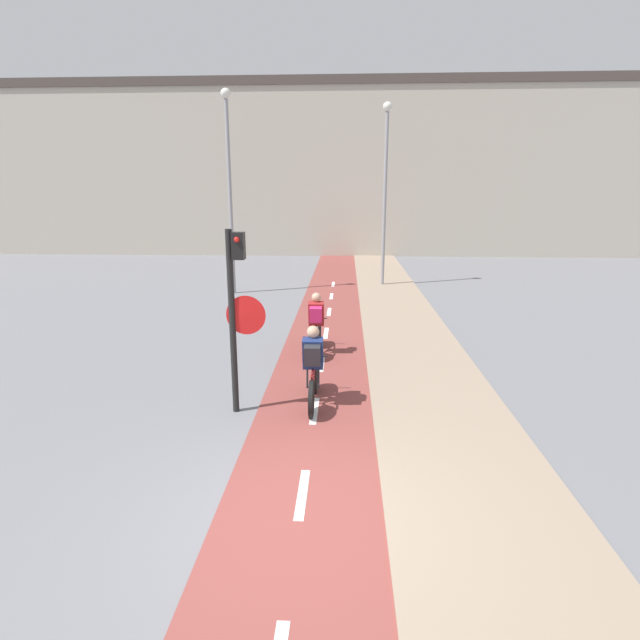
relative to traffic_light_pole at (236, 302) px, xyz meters
name	(u,v)px	position (x,y,z in m)	size (l,w,h in m)	color
ground_plane	(299,520)	(1.30, -2.96, -1.96)	(120.00, 120.00, 0.00)	slate
bike_lane	(299,519)	(1.30, -2.95, -1.95)	(2.01, 60.00, 0.02)	brown
sidewalk_strip	(489,524)	(3.51, -2.96, -1.94)	(2.40, 60.00, 0.05)	gray
building_row_background	(339,171)	(1.30, 24.78, 3.12)	(60.00, 5.20, 10.14)	#B2A899
traffic_light_pole	(236,302)	(0.00, 0.00, 0.00)	(0.67, 0.25, 3.17)	black
street_lamp_far	(229,173)	(-2.46, 10.59, 2.45)	(0.36, 0.36, 7.28)	gray
street_lamp_sidewalk	(385,177)	(3.34, 12.51, 2.35)	(0.36, 0.36, 7.11)	gray
cyclist_near	(313,368)	(1.26, 0.32, -1.25)	(0.46, 1.73, 1.48)	black
cyclist_far	(316,325)	(1.14, 3.30, -1.25)	(0.46, 1.69, 1.48)	black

